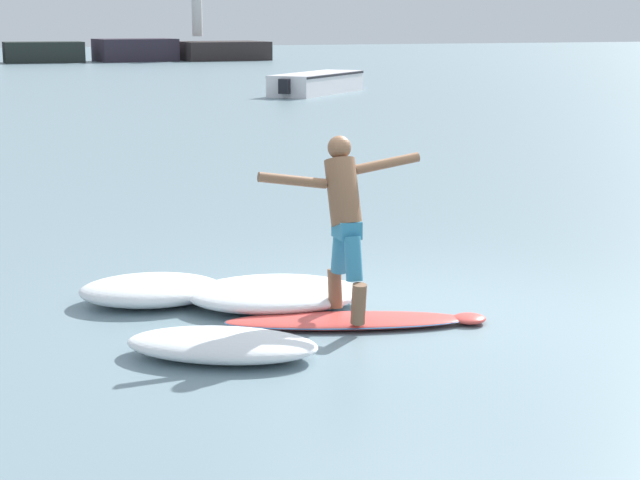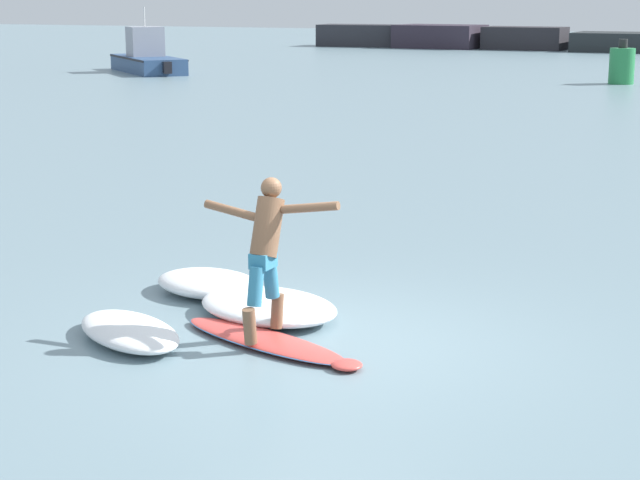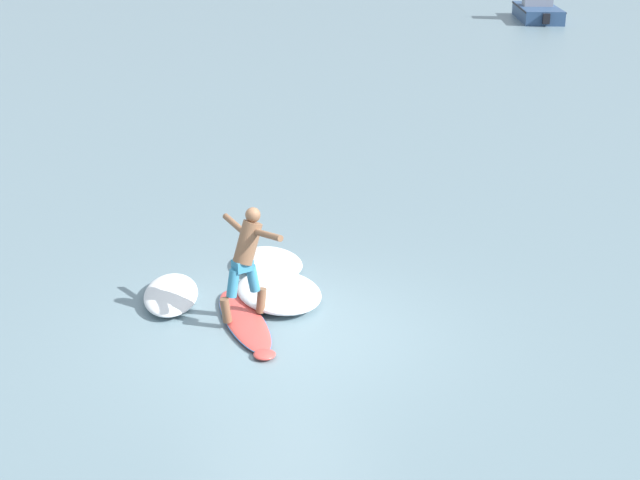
# 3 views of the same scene
# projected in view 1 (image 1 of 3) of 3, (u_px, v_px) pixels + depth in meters

# --- Properties ---
(ground_plane) EXTENTS (200.00, 200.00, 0.00)m
(ground_plane) POSITION_uv_depth(u_px,v_px,m) (389.00, 310.00, 10.26)
(ground_plane) COLOR gray
(surfboard) EXTENTS (2.42, 1.23, 0.23)m
(surfboard) POSITION_uv_depth(u_px,v_px,m) (351.00, 321.00, 9.74)
(surfboard) COLOR #E04942
(surfboard) RESTS_ON ground
(surfer) EXTENTS (1.55, 0.76, 1.63)m
(surfer) POSITION_uv_depth(u_px,v_px,m) (344.00, 212.00, 9.60)
(surfer) COLOR brown
(surfer) RESTS_ON surfboard
(small_boat_offshore) EXTENTS (5.18, 5.04, 0.77)m
(small_boat_offshore) POSITION_uv_depth(u_px,v_px,m) (319.00, 82.00, 40.04)
(small_boat_offshore) COLOR white
(small_boat_offshore) RESTS_ON ground
(wave_foam_at_tail) EXTENTS (1.80, 1.52, 0.22)m
(wave_foam_at_tail) POSITION_uv_depth(u_px,v_px,m) (222.00, 345.00, 8.80)
(wave_foam_at_tail) COLOR white
(wave_foam_at_tail) RESTS_ON ground
(wave_foam_at_nose) EXTENTS (1.98, 1.66, 0.26)m
(wave_foam_at_nose) POSITION_uv_depth(u_px,v_px,m) (275.00, 294.00, 10.37)
(wave_foam_at_nose) COLOR white
(wave_foam_at_nose) RESTS_ON ground
(wave_foam_beside) EXTENTS (1.59, 1.28, 0.27)m
(wave_foam_beside) POSITION_uv_depth(u_px,v_px,m) (152.00, 290.00, 10.49)
(wave_foam_beside) COLOR white
(wave_foam_beside) RESTS_ON ground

